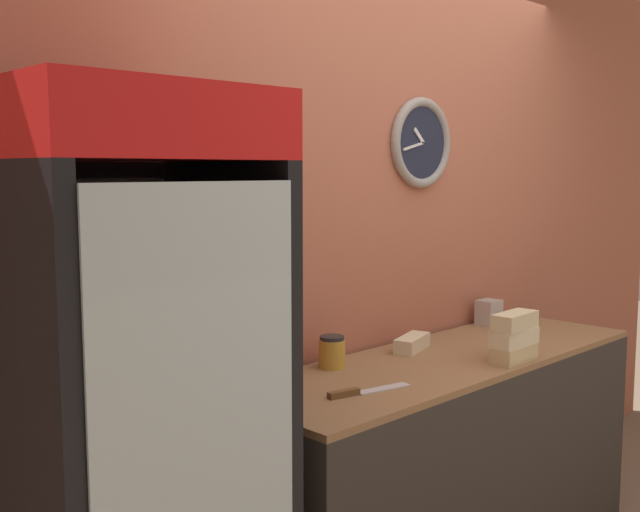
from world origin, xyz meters
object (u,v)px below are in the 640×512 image
Objects in this scene: sandwich_stack_top at (515,321)px; sandwich_stack_bottom at (514,354)px; beverage_cooler at (123,412)px; sandwich_stack_middle at (514,337)px; condiment_jar at (332,352)px; chefs_knife at (358,392)px; napkin_dispenser at (489,312)px; sandwich_flat_left at (412,343)px.

sandwich_stack_bottom is at bearing 0.00° from sandwich_stack_top.
beverage_cooler is 8.52× the size of sandwich_stack_middle.
beverage_cooler is at bearing -169.78° from condiment_jar.
sandwich_stack_top is at bearing -10.43° from chefs_knife.
beverage_cooler is 2.09m from napkin_dispenser.
beverage_cooler is at bearing 171.45° from chefs_knife.
sandwich_stack_top is (0.00, 0.00, 0.06)m from sandwich_stack_middle.
sandwich_stack_bottom reaches higher than chefs_knife.
sandwich_stack_middle is at bearing 0.00° from sandwich_stack_bottom.
sandwich_stack_top is at bearing 0.00° from sandwich_stack_middle.
sandwich_flat_left is at bearing 23.06° from chefs_knife.
sandwich_stack_middle is 1.79× the size of condiment_jar.
condiment_jar is at bearing 10.22° from beverage_cooler.
chefs_knife is 1.32m from napkin_dispenser.
sandwich_stack_top is 1.82× the size of condiment_jar.
condiment_jar is (-0.57, 0.43, 0.03)m from sandwich_stack_bottom.
condiment_jar reaches higher than napkin_dispenser.
sandwich_flat_left is 0.44m from condiment_jar.
sandwich_flat_left is 0.66m from chefs_knife.
beverage_cooler is 8.49× the size of sandwich_stack_bottom.
sandwich_stack_top is 0.77m from chefs_knife.
sandwich_stack_middle is at bearing -10.43° from chefs_knife.
sandwich_stack_middle is (1.54, -0.26, 0.00)m from beverage_cooler.
sandwich_stack_middle is 0.71m from napkin_dispenser.
beverage_cooler reaches higher than sandwich_stack_bottom.
sandwich_flat_left is (1.41, 0.14, -0.07)m from beverage_cooler.
chefs_knife is (0.80, -0.12, -0.09)m from beverage_cooler.
sandwich_stack_bottom is at bearing -10.43° from chefs_knife.
sandwich_stack_top is at bearing -9.46° from beverage_cooler.
sandwich_flat_left is at bearing -4.86° from condiment_jar.
sandwich_stack_middle is 0.42m from sandwich_flat_left.
chefs_knife is (-0.74, 0.14, -0.15)m from sandwich_stack_top.
sandwich_flat_left is 0.72× the size of chefs_knife.
beverage_cooler reaches higher than sandwich_stack_top.
chefs_knife is at bearing 169.57° from sandwich_stack_bottom.
chefs_knife is (-0.74, 0.14, -0.09)m from sandwich_stack_middle.
sandwich_stack_middle is at bearing -139.19° from napkin_dispenser.
sandwich_flat_left is at bearing -174.47° from napkin_dispenser.
napkin_dispenser is (0.53, 0.46, -0.10)m from sandwich_stack_top.
chefs_knife is at bearing 169.57° from sandwich_stack_middle.
condiment_jar is (-0.57, 0.43, -0.10)m from sandwich_stack_top.
napkin_dispenser is (1.28, 0.32, 0.05)m from chefs_knife.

